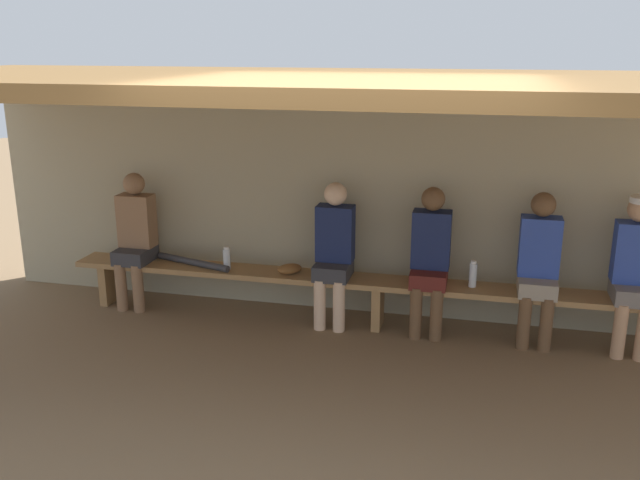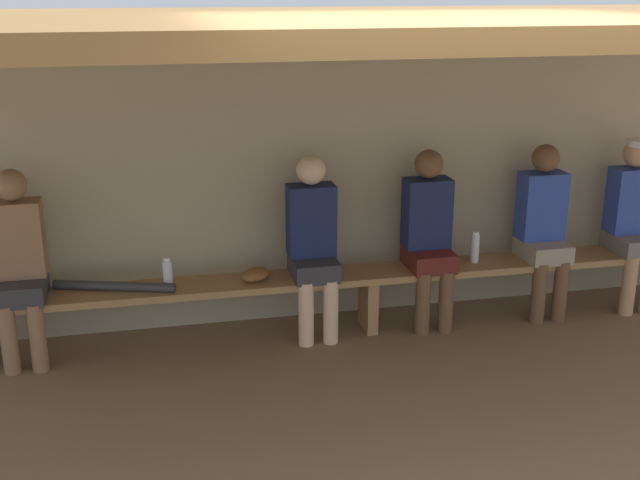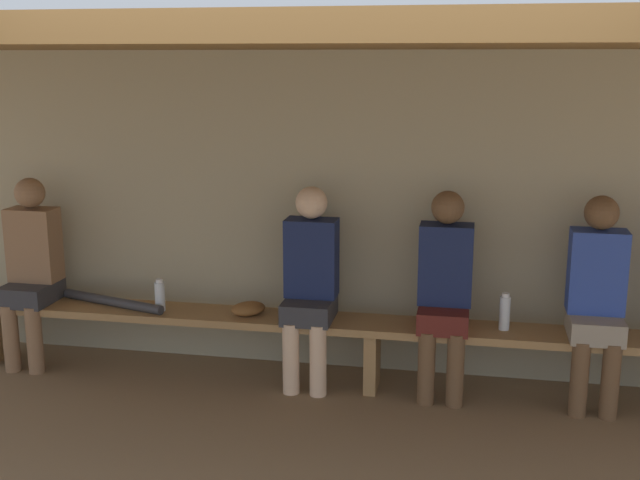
{
  "view_description": "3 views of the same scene",
  "coord_description": "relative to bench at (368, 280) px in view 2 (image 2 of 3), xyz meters",
  "views": [
    {
      "loc": [
        0.86,
        -4.35,
        2.56
      ],
      "look_at": [
        -0.46,
        1.16,
        0.92
      ],
      "focal_mm": 38.61,
      "sensor_mm": 36.0,
      "label": 1
    },
    {
      "loc": [
        -1.54,
        -3.74,
        2.49
      ],
      "look_at": [
        -0.4,
        1.41,
        0.77
      ],
      "focal_mm": 44.58,
      "sensor_mm": 36.0,
      "label": 2
    },
    {
      "loc": [
        0.61,
        -3.41,
        2.16
      ],
      "look_at": [
        -0.3,
        1.27,
        1.06
      ],
      "focal_mm": 44.95,
      "sensor_mm": 36.0,
      "label": 3
    }
  ],
  "objects": [
    {
      "name": "water_bottle_clear",
      "position": [
        -1.46,
        -0.03,
        0.18
      ],
      "size": [
        0.07,
        0.07,
        0.22
      ],
      "color": "silver",
      "rests_on": "bench"
    },
    {
      "name": "baseball_glove_dark_brown",
      "position": [
        -0.84,
        -0.01,
        0.12
      ],
      "size": [
        0.29,
        0.29,
        0.09
      ],
      "primitive_type": "ellipsoid",
      "rotation": [
        0.0,
        0.0,
        3.85
      ],
      "color": "brown",
      "rests_on": "bench"
    },
    {
      "name": "water_bottle_blue",
      "position": [
        0.84,
        0.02,
        0.19
      ],
      "size": [
        0.07,
        0.07,
        0.24
      ],
      "color": "silver",
      "rests_on": "bench"
    },
    {
      "name": "bench",
      "position": [
        0.0,
        0.0,
        0.0
      ],
      "size": [
        6.0,
        0.36,
        0.46
      ],
      "color": "#9E7547",
      "rests_on": "ground"
    },
    {
      "name": "baseball_bat",
      "position": [
        -1.82,
        -0.0,
        0.11
      ],
      "size": [
        0.84,
        0.31,
        0.07
      ],
      "primitive_type": "cylinder",
      "rotation": [
        0.0,
        1.57,
        -0.3
      ],
      "color": "#333338",
      "rests_on": "bench"
    },
    {
      "name": "player_rightmost",
      "position": [
        2.15,
        0.0,
        0.36
      ],
      "size": [
        0.34,
        0.42,
        1.34
      ],
      "color": "slate",
      "rests_on": "ground"
    },
    {
      "name": "player_in_white",
      "position": [
        -2.42,
        0.0,
        0.34
      ],
      "size": [
        0.34,
        0.42,
        1.34
      ],
      "color": "#333338",
      "rests_on": "ground"
    },
    {
      "name": "player_near_post",
      "position": [
        -0.42,
        0.0,
        0.34
      ],
      "size": [
        0.34,
        0.42,
        1.34
      ],
      "color": "#333338",
      "rests_on": "ground"
    },
    {
      "name": "dugout_roof",
      "position": [
        0.0,
        -0.85,
        1.87
      ],
      "size": [
        8.0,
        2.8,
        0.12
      ],
      "primitive_type": "cube",
      "color": "brown",
      "rests_on": "back_wall"
    },
    {
      "name": "player_middle",
      "position": [
        1.38,
        0.0,
        0.34
      ],
      "size": [
        0.34,
        0.42,
        1.34
      ],
      "color": "gray",
      "rests_on": "ground"
    },
    {
      "name": "back_wall",
      "position": [
        0.0,
        0.45,
        0.71
      ],
      "size": [
        8.0,
        0.2,
        2.2
      ],
      "primitive_type": "cube",
      "color": "tan",
      "rests_on": "ground"
    },
    {
      "name": "player_with_sunglasses",
      "position": [
        0.46,
        0.0,
        0.34
      ],
      "size": [
        0.34,
        0.42,
        1.34
      ],
      "color": "#591E19",
      "rests_on": "ground"
    },
    {
      "name": "ground_plane",
      "position": [
        0.0,
        -1.55,
        -0.39
      ],
      "size": [
        24.0,
        24.0,
        0.0
      ],
      "primitive_type": "plane",
      "color": "brown"
    }
  ]
}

